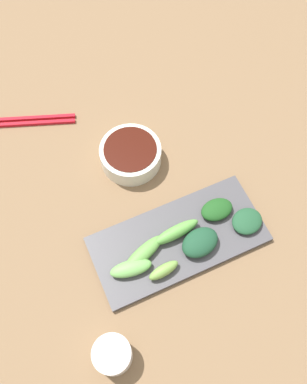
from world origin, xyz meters
The scene contains 12 objects.
tabletop centered at (0.00, 0.00, 0.01)m, with size 2.10×2.10×0.02m, color #7F6144.
sauce_bowl centered at (-0.11, -0.03, 0.04)m, with size 0.13×0.13×0.05m.
serving_plate centered at (0.10, -0.02, 0.03)m, with size 0.15×0.34×0.01m, color #4B494D.
broccoli_leafy_0 centered at (0.13, 0.01, 0.05)m, with size 0.05×0.08×0.03m, color #1C482F.
broccoli_stalk_1 centered at (0.12, -0.13, 0.04)m, with size 0.03×0.08×0.02m, color #71B659.
broccoli_leafy_2 centered at (0.08, 0.08, 0.04)m, with size 0.05×0.07×0.02m, color #1D4F1D.
broccoli_stalk_3 centered at (0.09, -0.02, 0.05)m, with size 0.02×0.10×0.03m, color #61A948.
broccoli_leafy_4 centered at (0.12, 0.12, 0.04)m, with size 0.05×0.06×0.02m, color #215030.
broccoli_stalk_5 centered at (0.15, -0.07, 0.04)m, with size 0.02×0.06×0.02m, color #7AA94B.
broccoli_stalk_6 centered at (0.10, -0.09, 0.04)m, with size 0.03×0.10×0.02m, color #64A349.
chopsticks centered at (-0.30, -0.21, 0.02)m, with size 0.10×0.22×0.01m.
tea_cup centered at (0.24, -0.21, 0.05)m, with size 0.07×0.07×0.05m, color white.
Camera 1 is at (0.32, -0.17, 0.79)m, focal length 38.72 mm.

